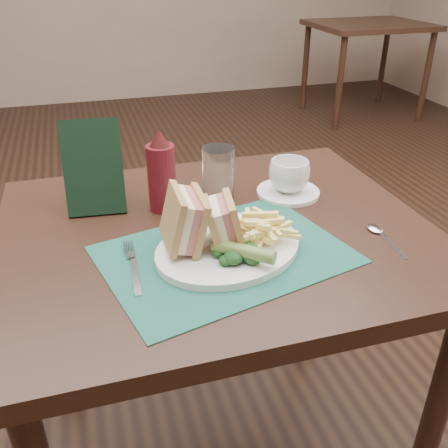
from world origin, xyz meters
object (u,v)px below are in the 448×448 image
object	(u,v)px
table_main	(218,359)
coffee_cup	(289,176)
drinking_glass	(218,175)
check_presenter	(93,167)
sandwich_half_b	(212,222)
ketchup_bottle	(161,171)
table_bg_right	(364,70)
sandwich_half_a	(173,221)
placemat	(225,254)
saucer	(288,192)
plate	(228,248)

from	to	relation	value
table_main	coffee_cup	bearing A→B (deg)	27.71
drinking_glass	check_presenter	distance (m)	0.28
sandwich_half_b	ketchup_bottle	xyz separation A→B (m)	(-0.06, 0.21, 0.03)
table_bg_right	sandwich_half_a	xyz separation A→B (m)	(-2.22, -2.99, 0.45)
placemat	drinking_glass	size ratio (longest dim) A/B	3.49
table_main	sandwich_half_a	bearing A→B (deg)	-143.10
saucer	drinking_glass	distance (m)	0.18
sandwich_half_b	saucer	distance (m)	0.32
table_bg_right	ketchup_bottle	world-z (taller)	ketchup_bottle
sandwich_half_b	drinking_glass	size ratio (longest dim) A/B	0.74
table_bg_right	saucer	distance (m)	3.40
table_main	placemat	bearing A→B (deg)	-98.02
plate	sandwich_half_a	distance (m)	0.12
sandwich_half_b	check_presenter	distance (m)	0.32
coffee_cup	placemat	bearing A→B (deg)	-135.71
plate	sandwich_half_a	world-z (taller)	sandwich_half_a
plate	sandwich_half_b	world-z (taller)	sandwich_half_b
plate	coffee_cup	distance (m)	0.30
table_main	coffee_cup	distance (m)	0.48
table_main	placemat	distance (m)	0.39
placemat	check_presenter	bearing A→B (deg)	129.16
table_main	sandwich_half_a	world-z (taller)	sandwich_half_a
table_bg_right	placemat	world-z (taller)	placemat
check_presenter	table_main	bearing A→B (deg)	-28.84
check_presenter	plate	bearing A→B (deg)	-43.40
sandwich_half_b	ketchup_bottle	size ratio (longest dim) A/B	0.52
sandwich_half_a	placemat	bearing A→B (deg)	-15.87
plate	drinking_glass	distance (m)	0.24
sandwich_half_b	check_presenter	world-z (taller)	check_presenter
placemat	ketchup_bottle	bearing A→B (deg)	108.55
table_bg_right	coffee_cup	size ratio (longest dim) A/B	9.31
plate	check_presenter	xyz separation A→B (m)	(-0.23, 0.26, 0.09)
coffee_cup	sandwich_half_a	bearing A→B (deg)	-148.95
table_main	drinking_glass	size ratio (longest dim) A/B	6.92
placemat	coffee_cup	world-z (taller)	coffee_cup
drinking_glass	ketchup_bottle	xyz separation A→B (m)	(-0.13, -0.00, 0.03)
table_bg_right	saucer	world-z (taller)	saucer
plate	sandwich_half_a	bearing A→B (deg)	145.61
table_main	check_presenter	size ratio (longest dim) A/B	4.32
coffee_cup	check_presenter	size ratio (longest dim) A/B	0.46
table_bg_right	check_presenter	world-z (taller)	check_presenter
saucer	sandwich_half_a	bearing A→B (deg)	-148.95
plate	ketchup_bottle	xyz separation A→B (m)	(-0.09, 0.22, 0.08)
plate	table_bg_right	bearing A→B (deg)	31.95
table_bg_right	sandwich_half_a	size ratio (longest dim) A/B	7.68
saucer	check_presenter	distance (m)	0.46
drinking_glass	coffee_cup	bearing A→B (deg)	-4.58
sandwich_half_b	table_bg_right	bearing A→B (deg)	63.06
sandwich_half_a	check_presenter	xyz separation A→B (m)	(-0.13, 0.24, 0.03)
plate	sandwich_half_b	bearing A→B (deg)	140.21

